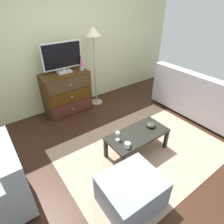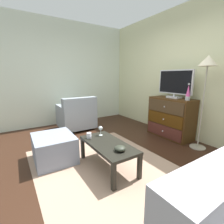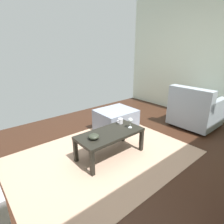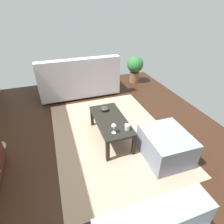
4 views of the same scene
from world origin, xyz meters
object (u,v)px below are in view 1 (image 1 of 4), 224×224
couch_large (197,98)px  coffee_table (138,136)px  ottoman (131,192)px  dresser (67,93)px  standing_lamp (93,39)px  bowl_decorative (151,125)px  lava_lamp (81,63)px  mug (127,145)px  wine_glass (118,133)px  tv (62,57)px

couch_large → coffee_table: bearing=-174.6°
coffee_table → ottoman: 0.91m
dresser → couch_large: 2.73m
standing_lamp → couch_large: bearing=-47.4°
bowl_decorative → couch_large: size_ratio=0.08×
coffee_table → couch_large: couch_large is taller
lava_lamp → mug: lava_lamp is taller
coffee_table → wine_glass: (-0.34, 0.07, 0.17)m
dresser → ottoman: size_ratio=1.36×
dresser → ottoman: (-0.32, -2.45, -0.23)m
dresser → mug: bearing=-90.0°
dresser → standing_lamp: bearing=-4.1°
wine_glass → bowl_decorative: 0.64m
coffee_table → bowl_decorative: bowl_decorative is taller
coffee_table → couch_large: size_ratio=0.54×
tv → mug: tv is taller
coffee_table → bowl_decorative: (0.29, 0.01, 0.08)m
lava_lamp → mug: 2.06m
dresser → lava_lamp: size_ratio=2.88×
lava_lamp → tv: bearing=169.4°
ottoman → wine_glass: bearing=65.2°
lava_lamp → coffee_table: 1.92m
coffee_table → ottoman: (-0.65, -0.61, -0.13)m
couch_large → bowl_decorative: bearing=-173.9°
lava_lamp → mug: size_ratio=2.89×
dresser → standing_lamp: 1.21m
lava_lamp → dresser: bearing=173.4°
wine_glass → standing_lamp: standing_lamp is taller
wine_glass → mug: bearing=-87.6°
lava_lamp → coffee_table: size_ratio=0.34×
dresser → ottoman: dresser is taller
coffee_table → mug: mug is taller
tv → coffee_table: (0.31, -1.86, -0.85)m
bowl_decorative → couch_large: couch_large is taller
dresser → bowl_decorative: dresser is taller
bowl_decorative → standing_lamp: bearing=88.1°
dresser → coffee_table: 1.87m
wine_glass → bowl_decorative: wine_glass is taller
lava_lamp → coffee_table: (-0.05, -1.79, -0.68)m
dresser → mug: (-0.00, -1.98, -0.01)m
wine_glass → couch_large: 2.18m
ottoman → standing_lamp: (1.01, 2.40, 1.23)m
wine_glass → ottoman: 0.81m
coffee_table → mug: (-0.33, -0.14, 0.09)m
tv → couch_large: (2.15, -1.69, -0.83)m
dresser → couch_large: (2.17, -1.66, -0.08)m
couch_large → ottoman: bearing=-162.5°
dresser → tv: (0.02, 0.02, 0.75)m
dresser → wine_glass: size_ratio=6.06×
mug → ottoman: size_ratio=0.16×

